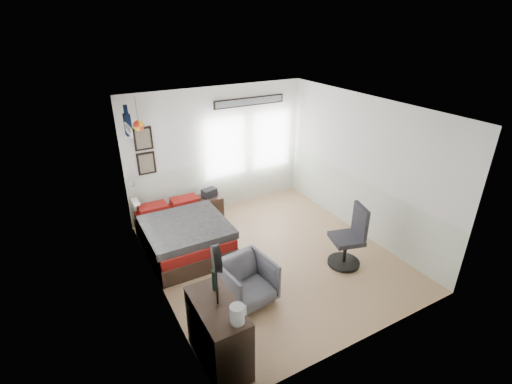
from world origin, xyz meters
The scene contains 12 objects.
ground_plane centered at (0.00, 0.00, -0.01)m, with size 4.00×4.50×0.01m, color #A17650.
room_shell centered at (-0.08, 0.19, 1.61)m, with size 4.02×4.52×2.71m.
wall_decor centered at (-1.10, 1.96, 2.10)m, with size 3.55×1.32×1.44m.
bed centered at (-1.30, 1.02, 0.31)m, with size 1.43×1.96×0.63m.
dresser centered at (-1.74, -1.61, 0.45)m, with size 0.48×1.00×0.90m, color #37261B.
armchair centered at (-0.91, -0.79, 0.34)m, with size 0.73×0.76×0.69m, color slate.
nightstand centered at (-0.41, 1.88, 0.25)m, with size 0.50×0.40×0.50m, color #37261B.
task_chair centered at (1.05, -0.84, 0.46)m, with size 0.61×0.61×1.12m.
kettle centered at (-1.65, -1.96, 1.01)m, with size 0.19×0.17×0.22m.
bottle centered at (-1.64, -1.34, 1.04)m, with size 0.07×0.07×0.29m, color black.
stand_fan centered at (-1.71, -1.59, 1.52)m, with size 0.16×0.32×0.80m.
black_bag centered at (-0.41, 1.88, 0.58)m, with size 0.30×0.19×0.18m, color black.
Camera 1 is at (-2.96, -4.76, 3.97)m, focal length 26.00 mm.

